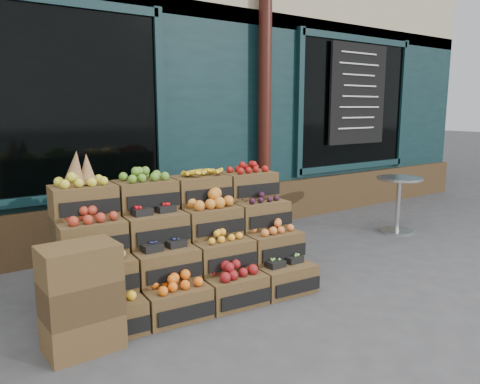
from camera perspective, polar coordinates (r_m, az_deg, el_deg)
ground at (r=4.57m, az=7.34°, el=-11.56°), size 60.00×60.00×0.00m
shop_facade at (r=8.72m, az=-16.70°, el=14.48°), size 12.00×6.24×4.80m
crate_display at (r=4.32m, az=-6.95°, el=-6.98°), size 2.24×1.25×1.35m
spare_crates at (r=3.52m, az=-18.81°, el=-12.14°), size 0.52×0.37×0.77m
bistro_table at (r=6.72m, az=18.74°, el=-0.72°), size 0.61×0.61×0.76m
shopkeeper at (r=6.16m, az=-23.87°, el=3.55°), size 0.79×0.53×2.13m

